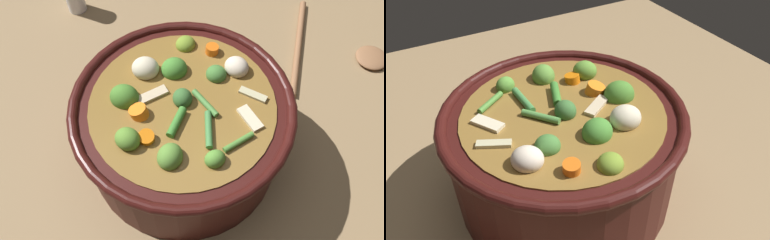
% 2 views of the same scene
% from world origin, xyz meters
% --- Properties ---
extents(ground_plane, '(1.10, 1.10, 0.00)m').
position_xyz_m(ground_plane, '(0.00, 0.00, 0.00)').
color(ground_plane, '#8C704C').
extents(cooking_pot, '(0.31, 0.31, 0.16)m').
position_xyz_m(cooking_pot, '(0.00, 0.00, 0.07)').
color(cooking_pot, '#38110F').
rests_on(cooking_pot, ground_plane).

